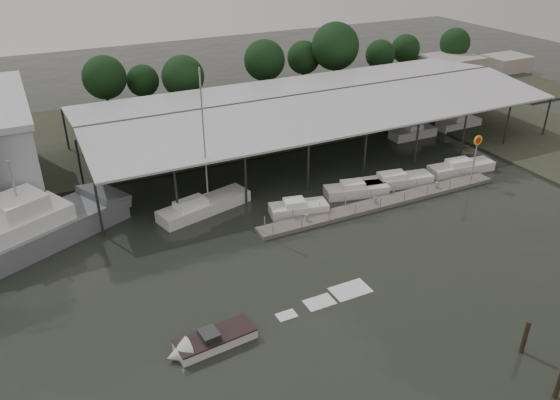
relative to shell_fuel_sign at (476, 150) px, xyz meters
name	(u,v)px	position (x,y,z in m)	size (l,w,h in m)	color
ground	(301,299)	(-27.00, -9.99, -3.93)	(200.00, 200.00, 0.00)	black
land_strip_far	(157,129)	(-27.00, 32.01, -3.83)	(140.00, 30.00, 0.30)	#33382A
covered_boat_shed	(315,98)	(-10.00, 18.01, 2.20)	(58.24, 24.00, 6.96)	#B8BBBD
floating_dock	(383,203)	(-12.00, 0.01, -3.72)	(28.00, 2.00, 1.40)	#605C54
shell_fuel_sign	(476,150)	(0.00, 0.00, 0.00)	(1.10, 0.18, 5.55)	#96989B
distant_commercial_buildings	(468,66)	(32.03, 34.70, -2.08)	(22.00, 8.00, 4.00)	gray
grey_trawler	(37,228)	(-44.35, 7.81, -2.35)	(17.51, 11.93, 8.84)	slate
white_sailboat	(203,206)	(-29.11, 6.73, -3.26)	(10.11, 4.99, 14.67)	silver
speedboat_underway	(209,342)	(-35.20, -11.81, -3.53)	(17.33, 3.54, 2.00)	silver
moored_cruiser_0	(298,208)	(-20.74, 2.21, -3.31)	(6.11, 3.37, 1.70)	silver
moored_cruiser_1	(356,190)	(-13.30, 3.10, -3.31)	(7.09, 3.68, 1.70)	silver
moored_cruiser_2	(394,181)	(-8.25, 3.06, -3.31)	(8.72, 3.56, 1.70)	silver
moored_cruiser_3	(461,167)	(0.82, 2.59, -3.31)	(8.17, 2.94, 1.70)	silver
horizon_tree_line	(292,58)	(-2.79, 37.99, 2.26)	(69.01, 10.64, 11.53)	black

